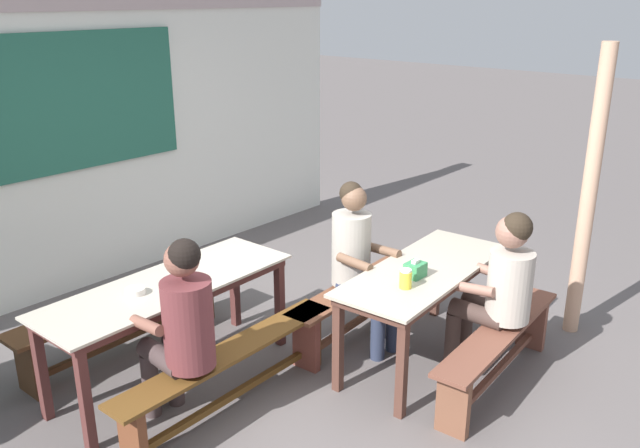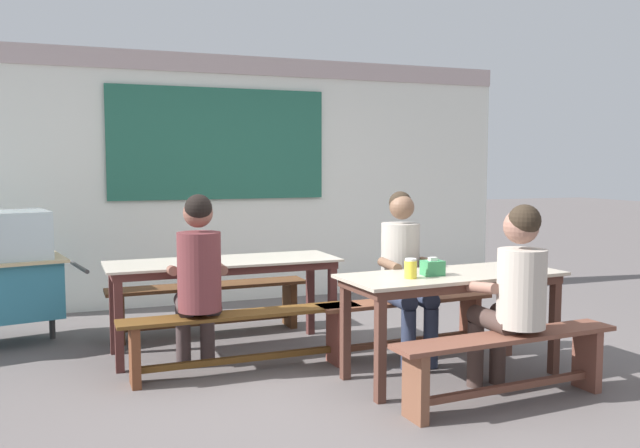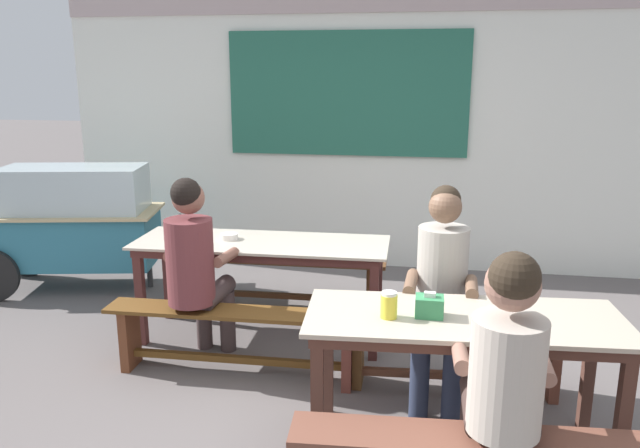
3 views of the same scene
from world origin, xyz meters
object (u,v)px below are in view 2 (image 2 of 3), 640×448
bench_far_back (209,299)px  person_right_near_table (404,266)px  bench_near_back (406,317)px  bench_near_front (507,357)px  bench_far_front (244,333)px  person_left_back_turned (198,274)px  condiment_jar (411,269)px  dining_table_near (452,285)px  person_near_front (514,288)px  dining_table_far (224,270)px  soup_bowl (192,259)px  tissue_box (433,268)px

bench_far_back → person_right_near_table: 1.85m
bench_near_back → bench_near_front: same height
bench_far_front → person_right_near_table: bearing=-2.9°
person_left_back_turned → condiment_jar: person_left_back_turned is taller
dining_table_near → person_near_front: size_ratio=1.29×
bench_near_front → person_right_near_table: size_ratio=1.23×
person_left_back_turned → dining_table_far: bearing=60.9°
dining_table_near → soup_bowl: 2.02m
bench_far_front → person_left_back_turned: person_left_back_turned is taller
person_near_front → dining_table_near: bearing=104.8°
bench_near_back → person_near_front: bearing=-81.0°
bench_near_back → dining_table_near: bearing=-86.2°
person_near_front → person_left_back_turned: 2.15m
bench_near_front → person_near_front: 0.44m
bench_far_front → person_left_back_turned: size_ratio=1.36×
dining_table_far → bench_near_back: bearing=-23.6°
bench_near_front → person_near_front: size_ratio=1.27×
bench_near_back → soup_bowl: size_ratio=11.60×
bench_near_back → tissue_box: (-0.14, -0.63, 0.50)m
dining_table_near → bench_far_back: (-1.39, 1.78, -0.35)m
bench_near_back → bench_far_back: bearing=138.7°
tissue_box → dining_table_far: bearing=134.6°
bench_near_front → tissue_box: tissue_box is taller
dining_table_near → person_near_front: bearing=-75.2°
person_left_back_turned → soup_bowl: (0.05, 0.55, 0.03)m
tissue_box → condiment_jar: condiment_jar is taller
bench_far_front → condiment_jar: 1.30m
dining_table_near → bench_near_front: bearing=-86.2°
bench_far_back → dining_table_near: bearing=-52.1°
bench_near_back → person_near_front: (0.18, -1.12, 0.42)m
person_left_back_turned → tissue_box: person_left_back_turned is taller
dining_table_near → bench_far_front: 1.52m
person_near_front → soup_bowl: size_ratio=9.76×
bench_far_front → soup_bowl: size_ratio=13.77×
person_near_front → tissue_box: 0.58m
person_left_back_turned → tissue_box: (1.50, -0.68, 0.06)m
bench_far_back → person_right_near_table: bearing=-44.6°
dining_table_near → tissue_box: 0.22m
tissue_box → condiment_jar: 0.21m
bench_near_front → person_left_back_turned: (-1.71, 1.25, 0.43)m
dining_table_far → person_right_near_table: bearing=-27.6°
bench_near_back → person_left_back_turned: person_left_back_turned is taller
dining_table_far → person_near_front: bearing=-48.4°
dining_table_far → condiment_jar: size_ratio=13.70×
person_near_front → person_right_near_table: 1.07m
bench_far_back → condiment_jar: (1.01, -1.87, 0.50)m
bench_near_back → person_near_front: 1.21m
bench_far_back → soup_bowl: size_ratio=13.71×
bench_far_front → bench_near_back: 1.32m
dining_table_near → condiment_jar: 0.41m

